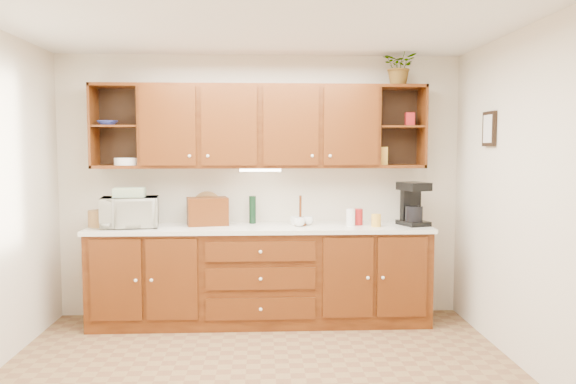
{
  "coord_description": "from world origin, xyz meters",
  "views": [
    {
      "loc": [
        0.02,
        -3.88,
        1.69
      ],
      "look_at": [
        0.25,
        1.15,
        1.29
      ],
      "focal_mm": 35.0,
      "sensor_mm": 36.0,
      "label": 1
    }
  ],
  "objects": [
    {
      "name": "pantry_box_yellow",
      "position": [
        1.2,
        1.57,
        1.61
      ],
      "size": [
        0.11,
        0.09,
        0.17
      ],
      "primitive_type": "cube",
      "rotation": [
        0.0,
        0.0,
        -0.19
      ],
      "color": "gold",
      "rests_on": "upper_cabinets"
    },
    {
      "name": "towel_stack",
      "position": [
        -1.23,
        1.42,
        1.27
      ],
      "size": [
        0.3,
        0.23,
        0.09
      ],
      "primitive_type": "cube",
      "rotation": [
        0.0,
        0.0,
        0.09
      ],
      "color": "#E3CD6A",
      "rests_on": "microwave"
    },
    {
      "name": "framed_picture",
      "position": [
        1.98,
        0.9,
        1.85
      ],
      "size": [
        0.03,
        0.24,
        0.3
      ],
      "primitive_type": "cube",
      "color": "black",
      "rests_on": "right_wall"
    },
    {
      "name": "woven_tray",
      "position": [
        -0.53,
        1.65,
        0.95
      ],
      "size": [
        0.33,
        0.18,
        0.32
      ],
      "primitive_type": "cylinder",
      "rotation": [
        1.36,
        0.0,
        -0.31
      ],
      "color": "olive",
      "rests_on": "countertop"
    },
    {
      "name": "coffee_maker",
      "position": [
        1.47,
        1.45,
        1.14
      ],
      "size": [
        0.3,
        0.35,
        0.42
      ],
      "rotation": [
        0.0,
        0.0,
        0.33
      ],
      "color": "black",
      "rests_on": "countertop"
    },
    {
      "name": "undercabinet_light",
      "position": [
        0.0,
        1.53,
        1.47
      ],
      "size": [
        0.4,
        0.05,
        0.02
      ],
      "primitive_type": "cube",
      "color": "white",
      "rests_on": "upper_cabinets"
    },
    {
      "name": "ceiling",
      "position": [
        0.0,
        0.0,
        2.6
      ],
      "size": [
        4.0,
        4.0,
        0.0
      ],
      "primitive_type": "plane",
      "rotation": [
        3.14,
        0.0,
        0.0
      ],
      "color": "white",
      "rests_on": "back_wall"
    },
    {
      "name": "countertop",
      "position": [
        0.0,
        1.44,
        0.92
      ],
      "size": [
        3.24,
        0.64,
        0.04
      ],
      "primitive_type": "cube",
      "color": "white",
      "rests_on": "base_cabinets"
    },
    {
      "name": "back_wall",
      "position": [
        0.0,
        1.75,
        1.3
      ],
      "size": [
        4.0,
        0.0,
        4.0
      ],
      "primitive_type": "plane",
      "rotation": [
        1.57,
        0.0,
        0.0
      ],
      "color": "beige",
      "rests_on": "floor"
    },
    {
      "name": "bowl_stack",
      "position": [
        -1.45,
        1.55,
        1.92
      ],
      "size": [
        0.21,
        0.21,
        0.04
      ],
      "primitive_type": "imported",
      "rotation": [
        0.0,
        0.0,
        -0.21
      ],
      "color": "#283695",
      "rests_on": "upper_cabinets"
    },
    {
      "name": "microwave",
      "position": [
        -1.23,
        1.42,
        1.08
      ],
      "size": [
        0.56,
        0.42,
        0.29
      ],
      "primitive_type": "imported",
      "rotation": [
        0.0,
        0.0,
        0.14
      ],
      "color": "beige",
      "rests_on": "countertop"
    },
    {
      "name": "canister_red",
      "position": [
        0.94,
        1.48,
        1.02
      ],
      "size": [
        0.13,
        0.13,
        0.16
      ],
      "primitive_type": "cylinder",
      "rotation": [
        0.0,
        0.0,
        -0.32
      ],
      "color": "maroon",
      "rests_on": "countertop"
    },
    {
      "name": "right_wall",
      "position": [
        2.0,
        0.0,
        1.3
      ],
      "size": [
        0.0,
        3.5,
        3.5
      ],
      "primitive_type": "plane",
      "rotation": [
        1.57,
        0.0,
        -1.57
      ],
      "color": "beige",
      "rests_on": "floor"
    },
    {
      "name": "canister_white",
      "position": [
        0.86,
        1.41,
        1.02
      ],
      "size": [
        0.1,
        0.1,
        0.16
      ],
      "primitive_type": "cylinder",
      "rotation": [
        0.0,
        0.0,
        -0.28
      ],
      "color": "white",
      "rests_on": "countertop"
    },
    {
      "name": "upper_cabinets",
      "position": [
        0.01,
        1.59,
        1.89
      ],
      "size": [
        3.2,
        0.33,
        0.8
      ],
      "color": "#371506",
      "rests_on": "back_wall"
    },
    {
      "name": "wine_bottle",
      "position": [
        -0.08,
        1.63,
        1.08
      ],
      "size": [
        0.08,
        0.08,
        0.27
      ],
      "primitive_type": "cylinder",
      "rotation": [
        0.0,
        0.0,
        -0.27
      ],
      "color": "black",
      "rests_on": "countertop"
    },
    {
      "name": "potted_plant",
      "position": [
        1.35,
        1.55,
        2.47
      ],
      "size": [
        0.41,
        0.38,
        0.36
      ],
      "primitive_type": "imported",
      "rotation": [
        0.0,
        0.0,
        -0.39
      ],
      "color": "#999999",
      "rests_on": "upper_cabinets"
    },
    {
      "name": "canister_yellow",
      "position": [
        1.1,
        1.35,
        1.0
      ],
      "size": [
        0.11,
        0.11,
        0.12
      ],
      "primitive_type": "cylinder",
      "rotation": [
        0.0,
        0.0,
        0.26
      ],
      "color": "gold",
      "rests_on": "countertop"
    },
    {
      "name": "pantry_box_red",
      "position": [
        1.46,
        1.56,
        1.96
      ],
      "size": [
        0.09,
        0.08,
        0.13
      ],
      "primitive_type": "cube",
      "rotation": [
        0.0,
        0.0,
        -0.07
      ],
      "color": "maroon",
      "rests_on": "upper_cabinets"
    },
    {
      "name": "mug_tree",
      "position": [
        0.38,
        1.47,
        0.98
      ],
      "size": [
        0.26,
        0.26,
        0.29
      ],
      "rotation": [
        0.0,
        0.0,
        0.31
      ],
      "color": "#371506",
      "rests_on": "countertop"
    },
    {
      "name": "base_cabinets",
      "position": [
        0.0,
        1.45,
        0.45
      ],
      "size": [
        3.2,
        0.6,
        0.9
      ],
      "primitive_type": "cube",
      "color": "#371506",
      "rests_on": "floor"
    },
    {
      "name": "wicker_basket",
      "position": [
        -1.52,
        1.47,
        1.02
      ],
      "size": [
        0.26,
        0.26,
        0.16
      ],
      "primitive_type": "cylinder",
      "rotation": [
        0.0,
        0.0,
        0.22
      ],
      "color": "olive",
      "rests_on": "countertop"
    },
    {
      "name": "bread_box",
      "position": [
        -0.51,
        1.53,
        1.07
      ],
      "size": [
        0.42,
        0.31,
        0.27
      ],
      "primitive_type": "cube",
      "rotation": [
        0.0,
        0.0,
        0.2
      ],
      "color": "#371506",
      "rests_on": "countertop"
    },
    {
      "name": "plate_stack",
      "position": [
        -1.28,
        1.56,
        1.56
      ],
      "size": [
        0.28,
        0.28,
        0.07
      ],
      "primitive_type": "cylinder",
      "rotation": [
        0.0,
        0.0,
        -0.22
      ],
      "color": "white",
      "rests_on": "upper_cabinets"
    }
  ]
}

